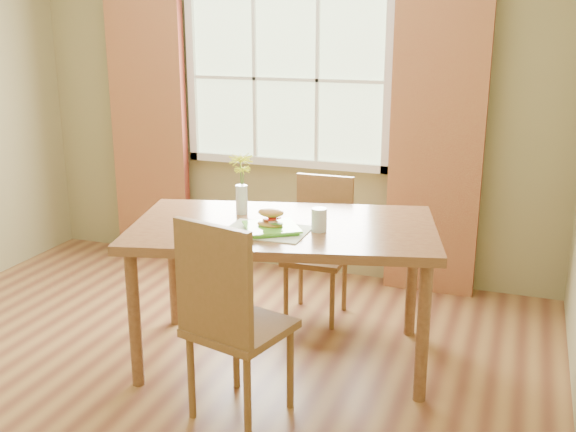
{
  "coord_description": "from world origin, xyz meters",
  "views": [
    {
      "loc": [
        1.75,
        -2.95,
        1.92
      ],
      "look_at": [
        0.55,
        0.39,
        0.89
      ],
      "focal_mm": 42.0,
      "sensor_mm": 36.0,
      "label": 1
    }
  ],
  "objects_px": {
    "croissant_sandwich": "(271,218)",
    "flower_vase": "(241,179)",
    "chair_near": "(228,314)",
    "water_glass": "(319,220)",
    "dining_table": "(284,239)",
    "chair_far": "(320,240)"
  },
  "relations": [
    {
      "from": "croissant_sandwich",
      "to": "chair_near",
      "type": "bearing_deg",
      "value": -90.51
    },
    {
      "from": "chair_far",
      "to": "croissant_sandwich",
      "type": "relative_size",
      "value": 6.07
    },
    {
      "from": "chair_near",
      "to": "water_glass",
      "type": "distance_m",
      "value": 0.77
    },
    {
      "from": "water_glass",
      "to": "flower_vase",
      "type": "distance_m",
      "value": 0.58
    },
    {
      "from": "dining_table",
      "to": "chair_far",
      "type": "xyz_separation_m",
      "value": [
        -0.0,
        0.7,
        -0.23
      ]
    },
    {
      "from": "dining_table",
      "to": "water_glass",
      "type": "bearing_deg",
      "value": -26.13
    },
    {
      "from": "dining_table",
      "to": "croissant_sandwich",
      "type": "distance_m",
      "value": 0.21
    },
    {
      "from": "croissant_sandwich",
      "to": "flower_vase",
      "type": "relative_size",
      "value": 0.43
    },
    {
      "from": "dining_table",
      "to": "water_glass",
      "type": "distance_m",
      "value": 0.27
    },
    {
      "from": "water_glass",
      "to": "flower_vase",
      "type": "xyz_separation_m",
      "value": [
        -0.53,
        0.17,
        0.15
      ]
    },
    {
      "from": "chair_near",
      "to": "croissant_sandwich",
      "type": "height_order",
      "value": "chair_near"
    },
    {
      "from": "chair_near",
      "to": "chair_far",
      "type": "distance_m",
      "value": 1.41
    },
    {
      "from": "chair_far",
      "to": "flower_vase",
      "type": "height_order",
      "value": "flower_vase"
    },
    {
      "from": "flower_vase",
      "to": "chair_near",
      "type": "bearing_deg",
      "value": -71.11
    },
    {
      "from": "chair_far",
      "to": "flower_vase",
      "type": "bearing_deg",
      "value": -118.64
    },
    {
      "from": "chair_near",
      "to": "flower_vase",
      "type": "distance_m",
      "value": 0.99
    },
    {
      "from": "flower_vase",
      "to": "chair_far",
      "type": "bearing_deg",
      "value": 62.15
    },
    {
      "from": "chair_near",
      "to": "chair_far",
      "type": "xyz_separation_m",
      "value": [
        0.02,
        1.41,
        -0.06
      ]
    },
    {
      "from": "dining_table",
      "to": "croissant_sandwich",
      "type": "bearing_deg",
      "value": -113.65
    },
    {
      "from": "chair_near",
      "to": "water_glass",
      "type": "bearing_deg",
      "value": 84.37
    },
    {
      "from": "chair_near",
      "to": "flower_vase",
      "type": "height_order",
      "value": "flower_vase"
    },
    {
      "from": "croissant_sandwich",
      "to": "water_glass",
      "type": "relative_size",
      "value": 1.21
    }
  ]
}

